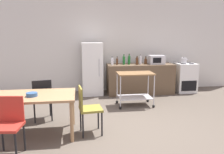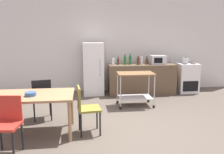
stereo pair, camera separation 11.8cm
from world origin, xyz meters
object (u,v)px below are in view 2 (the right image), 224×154
(bottle_soy_sauce, at_px, (138,61))
(bottle_hot_sauce, at_px, (147,61))
(kitchen_cart, at_px, (135,84))
(fruit_bowl, at_px, (31,94))
(bottle_sesame_oil, at_px, (125,60))
(bottle_vinegar, at_px, (142,60))
(dining_table, at_px, (31,99))
(stove_oven, at_px, (187,78))
(microwave, at_px, (158,60))
(chair_olive, at_px, (86,106))
(bottle_soda, at_px, (118,61))
(kettle, at_px, (185,61))
(chair_red, at_px, (7,121))
(bottle_sparkling_water, at_px, (130,60))
(refrigerator, at_px, (93,69))
(chair_black, at_px, (42,96))
(bottle_olive_oil, at_px, (113,62))

(bottle_soy_sauce, distance_m, bottle_hot_sauce, 0.30)
(kitchen_cart, distance_m, fruit_bowl, 2.71)
(bottle_sesame_oil, bearing_deg, bottle_vinegar, -0.28)
(dining_table, distance_m, kitchen_cart, 2.66)
(stove_oven, height_order, microwave, microwave)
(chair_olive, relative_size, bottle_soda, 3.62)
(stove_oven, relative_size, kettle, 3.84)
(dining_table, xyz_separation_m, kettle, (4.01, 2.55, 0.33))
(bottle_soda, height_order, kettle, bottle_soda)
(chair_red, bearing_deg, bottle_soda, 64.04)
(stove_oven, xyz_separation_m, kitchen_cart, (-1.90, -1.19, 0.12))
(chair_olive, xyz_separation_m, microwave, (2.21, 2.73, 0.51))
(kitchen_cart, relative_size, bottle_sparkling_water, 2.86)
(kitchen_cart, height_order, fruit_bowl, kitchen_cart)
(bottle_hot_sauce, bearing_deg, chair_red, -132.79)
(bottle_sparkling_water, xyz_separation_m, fruit_bowl, (-2.32, -2.75, -0.25))
(refrigerator, height_order, microwave, refrigerator)
(chair_black, xyz_separation_m, stove_oven, (4.07, 1.94, -0.07))
(bottle_sesame_oil, distance_m, fruit_bowl, 3.49)
(dining_table, distance_m, bottle_olive_oil, 3.16)
(chair_black, height_order, bottle_soy_sauce, bottle_soy_sauce)
(dining_table, height_order, bottle_soda, bottle_soda)
(chair_olive, height_order, bottle_sparkling_water, bottle_sparkling_water)
(dining_table, bearing_deg, microwave, 39.66)
(chair_red, distance_m, bottle_soy_sauce, 4.28)
(chair_olive, bearing_deg, chair_black, 42.43)
(bottle_vinegar, bearing_deg, refrigerator, 176.55)
(microwave, bearing_deg, chair_black, -148.29)
(microwave, distance_m, fruit_bowl, 4.18)
(stove_oven, height_order, refrigerator, refrigerator)
(chair_olive, distance_m, chair_black, 1.21)
(chair_black, bearing_deg, chair_red, 66.83)
(kitchen_cart, height_order, kettle, kettle)
(chair_black, xyz_separation_m, kettle, (3.95, 1.84, 0.48))
(chair_black, height_order, refrigerator, refrigerator)
(bottle_soy_sauce, distance_m, kettle, 1.46)
(stove_oven, relative_size, bottle_sesame_oil, 3.02)
(bottle_sparkling_water, xyz_separation_m, bottle_soy_sauce, (0.22, -0.11, -0.02))
(dining_table, xyz_separation_m, chair_black, (0.06, 0.70, -0.15))
(kettle, bearing_deg, bottle_sesame_oil, 177.05)
(stove_oven, height_order, bottle_soy_sauce, bottle_soy_sauce)
(chair_red, height_order, fruit_bowl, chair_red)
(stove_oven, xyz_separation_m, bottle_olive_oil, (-2.32, -0.07, 0.55))
(bottle_sesame_oil, distance_m, kettle, 1.84)
(refrigerator, xyz_separation_m, kettle, (2.78, -0.18, 0.23))
(microwave, bearing_deg, bottle_olive_oil, -177.42)
(chair_olive, distance_m, microwave, 3.55)
(stove_oven, relative_size, bottle_sparkling_water, 2.89)
(stove_oven, distance_m, bottle_sparkling_water, 1.89)
(chair_black, distance_m, bottle_sesame_oil, 2.91)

